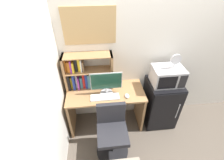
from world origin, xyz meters
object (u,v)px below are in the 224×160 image
at_px(monitor, 106,83).
at_px(wall_corkboard, 89,26).
at_px(microwave, 167,76).
at_px(keyboard, 105,97).
at_px(hutch_bookshelf, 82,72).
at_px(desk_fan, 175,61).
at_px(computer_mouse, 127,96).
at_px(mini_fridge, 160,103).
at_px(desk_chair, 112,134).

height_order(monitor, wall_corkboard, wall_corkboard).
bearing_deg(microwave, keyboard, -172.66).
xyz_separation_m(hutch_bookshelf, wall_corkboard, (0.17, 0.09, 0.68)).
distance_m(monitor, desk_fan, 1.05).
height_order(keyboard, computer_mouse, computer_mouse).
xyz_separation_m(monitor, keyboard, (-0.03, -0.10, -0.20)).
relative_size(mini_fridge, desk_fan, 3.83).
bearing_deg(desk_fan, desk_chair, -152.86).
distance_m(desk_fan, wall_corkboard, 1.31).
distance_m(mini_fridge, desk_fan, 0.85).
relative_size(monitor, computer_mouse, 4.61).
height_order(microwave, desk_chair, microwave).
bearing_deg(desk_chair, desk_fan, 27.14).
relative_size(keyboard, mini_fridge, 0.49).
bearing_deg(mini_fridge, computer_mouse, -167.89).
bearing_deg(computer_mouse, wall_corkboard, 139.97).
xyz_separation_m(monitor, mini_fridge, (0.95, 0.02, -0.55)).
bearing_deg(mini_fridge, desk_fan, -2.34).
xyz_separation_m(mini_fridge, microwave, (0.00, 0.00, 0.58)).
bearing_deg(hutch_bookshelf, wall_corkboard, 27.98).
height_order(mini_fridge, microwave, microwave).
distance_m(microwave, desk_chair, 1.22).
xyz_separation_m(microwave, desk_fan, (0.06, -0.01, 0.27)).
bearing_deg(mini_fridge, wall_corkboard, 166.36).
bearing_deg(desk_fan, monitor, -178.81).
distance_m(keyboard, desk_fan, 1.16).
xyz_separation_m(mini_fridge, wall_corkboard, (-1.14, 0.28, 1.30)).
height_order(hutch_bookshelf, desk_fan, desk_fan).
bearing_deg(monitor, keyboard, -108.20).
xyz_separation_m(hutch_bookshelf, desk_fan, (1.37, -0.19, 0.23)).
bearing_deg(desk_fan, hutch_bookshelf, 172.18).
distance_m(monitor, mini_fridge, 1.10).
height_order(monitor, mini_fridge, monitor).
relative_size(desk_fan, wall_corkboard, 0.32).
relative_size(keyboard, wall_corkboard, 0.60).
bearing_deg(computer_mouse, monitor, 159.26).
distance_m(hutch_bookshelf, desk_chair, 1.04).
bearing_deg(keyboard, desk_chair, -80.06).
distance_m(microwave, wall_corkboard, 1.37).
height_order(monitor, keyboard, monitor).
bearing_deg(desk_fan, wall_corkboard, 166.92).
distance_m(hutch_bookshelf, mini_fridge, 1.46).
bearing_deg(desk_fan, computer_mouse, -169.12).
bearing_deg(wall_corkboard, hutch_bookshelf, -152.02).
height_order(monitor, computer_mouse, monitor).
height_order(hutch_bookshelf, microwave, hutch_bookshelf).
bearing_deg(keyboard, mini_fridge, 7.17).
bearing_deg(wall_corkboard, keyboard, -68.51).
bearing_deg(computer_mouse, mini_fridge, 12.11).
xyz_separation_m(hutch_bookshelf, monitor, (0.36, -0.21, -0.07)).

